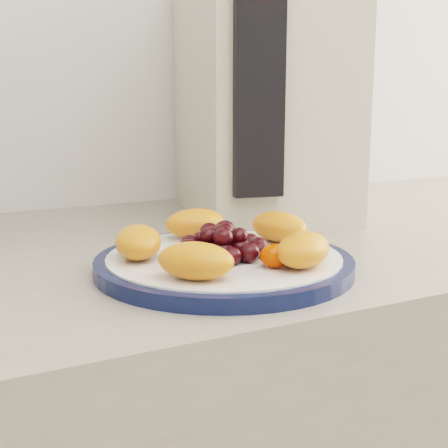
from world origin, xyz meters
TOP-DOWN VIEW (x-y plane):
  - plate_rim at (-0.01, 1.06)m, footprint 0.27×0.27m
  - plate_face at (-0.01, 1.06)m, footprint 0.24×0.24m
  - appliance_body at (0.19, 1.32)m, footprint 0.27×0.33m
  - appliance_panel at (0.10, 1.18)m, footprint 0.07×0.03m
  - fruit_plate at (-0.01, 1.06)m, footprint 0.23×0.22m

SIDE VIEW (x-z plane):
  - plate_rim at x=-0.01m, z-range 0.90..0.91m
  - plate_face at x=-0.01m, z-range 0.90..0.92m
  - fruit_plate at x=-0.01m, z-range 0.92..0.95m
  - appliance_body at x=0.19m, z-range 0.90..1.27m
  - appliance_panel at x=0.10m, z-range 0.95..1.23m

